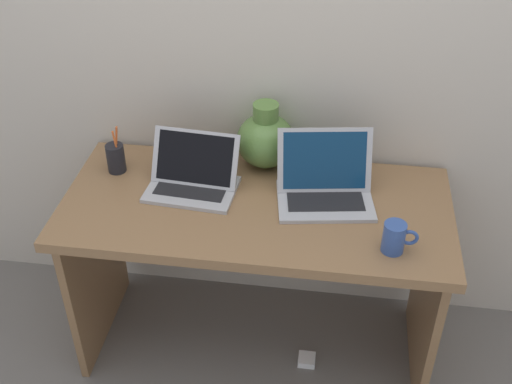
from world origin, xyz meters
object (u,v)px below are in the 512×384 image
laptop_left (193,175)px  green_vase (266,139)px  pen_cup (116,158)px  laptop_right (325,182)px  power_brick (307,360)px  coffee_mug (395,238)px

laptop_left → green_vase: size_ratio=1.30×
pen_cup → green_vase: bearing=13.1°
laptop_left → laptop_right: (0.48, 0.01, 0.01)m
green_vase → power_brick: 0.94m
laptop_left → power_brick: size_ratio=4.83×
green_vase → pen_cup: green_vase is taller
green_vase → pen_cup: size_ratio=1.35×
laptop_left → power_brick: (0.46, -0.14, -0.79)m
laptop_left → coffee_mug: laptop_left is taller
laptop_right → coffee_mug: size_ratio=3.23×
laptop_left → power_brick: 0.93m
green_vase → pen_cup: 0.57m
coffee_mug → pen_cup: bearing=162.7°
laptop_left → power_brick: bearing=-17.0°
laptop_right → green_vase: (-0.24, 0.18, 0.05)m
green_vase → coffee_mug: green_vase is taller
coffee_mug → power_brick: size_ratio=1.65×
power_brick → laptop_right: bearing=84.0°
laptop_right → power_brick: laptop_right is taller
pen_cup → laptop_right: bearing=-3.9°
green_vase → power_brick: green_vase is taller
pen_cup → laptop_left: bearing=-11.6°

